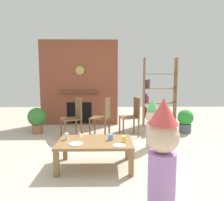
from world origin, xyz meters
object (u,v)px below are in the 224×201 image
object	(u,v)px
paper_plate_rear	(76,144)
dining_chair_left	(75,115)
child_in_pink	(152,123)
bookshelf	(157,95)
paper_cup_near_left	(124,139)
paper_cup_center	(67,136)
paper_cup_near_right	(111,137)
paper_plate_front	(119,145)
dining_chair_middle	(103,115)
coffee_table	(95,145)
child_with_cone_hat	(162,153)
potted_plant_short	(37,119)
dining_chair_right	(133,114)
potted_plant_tall	(185,120)
birthday_cake_slice	(80,134)

from	to	relation	value
paper_plate_rear	dining_chair_left	bearing A→B (deg)	99.42
paper_plate_rear	child_in_pink	distance (m)	1.65
bookshelf	paper_cup_near_left	distance (m)	3.06
paper_cup_center	child_in_pink	bearing A→B (deg)	27.25
paper_cup_near_right	paper_plate_front	distance (m)	0.31
bookshelf	dining_chair_middle	world-z (taller)	bookshelf
coffee_table	child_with_cone_hat	bearing A→B (deg)	-55.60
bookshelf	child_with_cone_hat	world-z (taller)	bookshelf
paper_plate_front	dining_chair_middle	size ratio (longest dim) A/B	0.20
paper_cup_center	dining_chair_middle	size ratio (longest dim) A/B	0.12
child_with_cone_hat	potted_plant_short	xyz separation A→B (m)	(-2.29, 3.05, -0.26)
paper_cup_near_left	dining_chair_right	bearing A→B (deg)	79.34
paper_cup_near_right	paper_plate_rear	world-z (taller)	paper_cup_near_right
bookshelf	paper_plate_rear	bearing A→B (deg)	-122.49
bookshelf	dining_chair_left	xyz separation A→B (m)	(-2.12, -1.16, -0.36)
potted_plant_tall	paper_cup_near_right	bearing A→B (deg)	-134.36
dining_chair_left	potted_plant_short	world-z (taller)	dining_chair_left
child_in_pink	paper_plate_rear	bearing A→B (deg)	-1.79
paper_plate_rear	paper_cup_near_left	bearing A→B (deg)	5.72
bookshelf	paper_plate_front	xyz separation A→B (m)	(-1.21, -2.97, -0.45)
child_in_pink	bookshelf	bearing A→B (deg)	-144.00
paper_cup_near_left	child_in_pink	size ratio (longest dim) A/B	0.10
child_in_pink	dining_chair_middle	distance (m)	1.25
bookshelf	child_in_pink	world-z (taller)	bookshelf
paper_cup_center	dining_chair_right	xyz separation A→B (m)	(1.22, 1.66, 0.05)
child_with_cone_hat	dining_chair_middle	distance (m)	2.81
bookshelf	paper_cup_center	bearing A→B (deg)	-127.06
birthday_cake_slice	dining_chair_middle	xyz separation A→B (m)	(0.36, 1.38, 0.06)
paper_cup_near_right	dining_chair_right	size ratio (longest dim) A/B	0.10
bookshelf	paper_cup_near_left	world-z (taller)	bookshelf
paper_cup_near_left	dining_chair_left	size ratio (longest dim) A/B	0.11
coffee_table	paper_cup_near_left	world-z (taller)	paper_cup_near_left
paper_plate_rear	dining_chair_middle	xyz separation A→B (m)	(0.36, 1.79, 0.09)
dining_chair_right	dining_chair_left	bearing A→B (deg)	-3.76
child_with_cone_hat	paper_cup_center	bearing A→B (deg)	11.34
paper_cup_near_right	birthday_cake_slice	distance (m)	0.55
paper_cup_near_left	paper_plate_rear	distance (m)	0.71
coffee_table	paper_plate_front	size ratio (longest dim) A/B	6.39
paper_cup_near_left	bookshelf	bearing A→B (deg)	68.09
dining_chair_right	potted_plant_tall	world-z (taller)	dining_chair_right
dining_chair_left	potted_plant_short	xyz separation A→B (m)	(-0.98, 0.38, -0.15)
coffee_table	birthday_cake_slice	world-z (taller)	birthday_cake_slice
paper_plate_rear	dining_chair_right	world-z (taller)	dining_chair_right
dining_chair_left	dining_chair_right	size ratio (longest dim) A/B	1.00
paper_cup_center	paper_plate_rear	xyz separation A→B (m)	(0.17, -0.22, -0.05)
paper_plate_rear	potted_plant_tall	size ratio (longest dim) A/B	0.36
potted_plant_short	dining_chair_right	bearing A→B (deg)	-5.69
bookshelf	coffee_table	world-z (taller)	bookshelf
paper_cup_near_left	dining_chair_right	size ratio (longest dim) A/B	0.11
paper_cup_center	dining_chair_right	distance (m)	2.06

